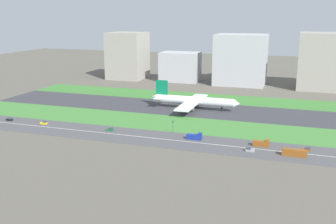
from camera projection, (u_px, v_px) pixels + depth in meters
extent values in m
plane|color=#5B564C|center=(177.00, 108.00, 287.91)|extent=(800.00, 800.00, 0.00)
cube|color=#38383D|center=(177.00, 108.00, 287.89)|extent=(280.00, 46.00, 0.10)
cube|color=#3D7A33|center=(192.00, 97.00, 325.60)|extent=(280.00, 36.00, 0.10)
cube|color=#427F38|center=(158.00, 122.00, 250.19)|extent=(280.00, 36.00, 0.10)
cube|color=#4C4C4F|center=(138.00, 137.00, 220.76)|extent=(280.00, 28.00, 0.10)
cube|color=silver|center=(138.00, 136.00, 220.75)|extent=(266.00, 0.50, 0.01)
cylinder|color=white|center=(195.00, 101.00, 282.24)|extent=(56.00, 6.00, 6.00)
cone|color=white|center=(237.00, 104.00, 272.97)|extent=(4.00, 5.70, 5.70)
cone|color=white|center=(155.00, 97.00, 291.48)|extent=(5.00, 5.40, 5.40)
cube|color=#0C724C|center=(162.00, 88.00, 288.04)|extent=(9.00, 0.80, 11.00)
cube|color=white|center=(161.00, 97.00, 290.04)|extent=(6.00, 16.00, 0.60)
cube|color=white|center=(197.00, 98.00, 296.95)|extent=(10.00, 26.00, 1.00)
cylinder|color=gray|center=(197.00, 103.00, 291.65)|extent=(5.00, 3.20, 3.20)
cube|color=white|center=(186.00, 107.00, 269.36)|extent=(10.00, 26.00, 1.00)
cylinder|color=gray|center=(190.00, 108.00, 275.10)|extent=(5.00, 3.20, 3.20)
cylinder|color=black|center=(222.00, 109.00, 277.30)|extent=(1.00, 1.00, 3.20)
cylinder|color=black|center=(191.00, 106.00, 287.81)|extent=(1.00, 1.00, 3.20)
cylinder|color=black|center=(188.00, 108.00, 281.38)|extent=(1.00, 1.00, 3.20)
cube|color=#99999E|center=(250.00, 150.00, 196.70)|extent=(4.40, 1.80, 1.10)
cube|color=#333D4C|center=(249.00, 148.00, 196.71)|extent=(2.20, 1.66, 0.90)
cube|color=yellow|center=(44.00, 123.00, 245.49)|extent=(4.40, 1.80, 1.10)
cube|color=#333D4C|center=(45.00, 122.00, 245.00)|extent=(2.20, 1.66, 0.90)
cube|color=brown|center=(306.00, 150.00, 197.71)|extent=(4.40, 1.80, 1.10)
cube|color=#333D4C|center=(308.00, 148.00, 197.22)|extent=(2.20, 1.66, 0.90)
cube|color=navy|center=(194.00, 137.00, 215.42)|extent=(8.40, 2.50, 2.80)
cube|color=navy|center=(200.00, 134.00, 213.95)|extent=(2.00, 2.30, 1.20)
cube|color=#19662D|center=(110.00, 130.00, 231.40)|extent=(4.40, 1.80, 1.10)
cube|color=#333D4C|center=(111.00, 128.00, 230.91)|extent=(2.20, 1.66, 0.90)
cube|color=brown|center=(294.00, 153.00, 189.99)|extent=(11.60, 2.50, 3.00)
cube|color=brown|center=(294.00, 150.00, 189.60)|extent=(10.80, 2.30, 0.50)
cube|color=brown|center=(261.00, 144.00, 204.37)|extent=(8.40, 2.50, 2.80)
cube|color=brown|center=(268.00, 141.00, 202.89)|extent=(2.00, 2.30, 1.20)
cube|color=black|center=(9.00, 120.00, 253.49)|extent=(4.40, 1.80, 1.10)
cube|color=#333D4C|center=(10.00, 118.00, 253.00)|extent=(2.20, 1.66, 0.90)
cylinder|color=#4C4C51|center=(173.00, 128.00, 226.96)|extent=(0.24, 0.24, 6.00)
cube|color=black|center=(173.00, 122.00, 226.09)|extent=(0.36, 0.36, 1.20)
sphere|color=#19D826|center=(173.00, 121.00, 225.83)|extent=(0.24, 0.24, 0.24)
cube|color=#9E998E|center=(128.00, 56.00, 414.78)|extent=(36.17, 36.08, 47.87)
cube|color=#B2B2B7|center=(180.00, 67.00, 399.19)|extent=(38.01, 26.42, 29.09)
cube|color=#B2B2B7|center=(241.00, 60.00, 378.24)|extent=(47.47, 36.37, 47.85)
cube|color=#9E998E|center=(323.00, 61.00, 355.15)|extent=(42.52, 39.05, 50.35)
cylinder|color=silver|center=(224.00, 70.00, 431.19)|extent=(17.05, 17.05, 13.54)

